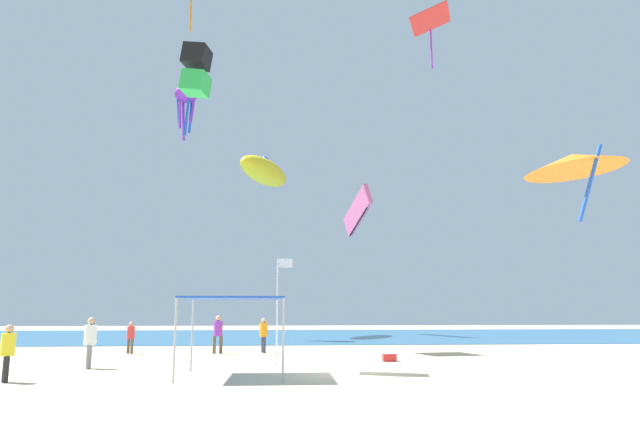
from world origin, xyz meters
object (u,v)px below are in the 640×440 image
at_px(person_near_tent, 90,338).
at_px(cooler_box, 389,357).
at_px(kite_delta_orange, 573,162).
at_px(banner_flag, 279,302).
at_px(person_leftmost, 131,335).
at_px(kite_box_black, 196,70).
at_px(person_rightmost, 218,331).
at_px(kite_diamond_red, 430,22).
at_px(kite_inflatable_yellow, 264,171).
at_px(canopy_tent, 235,301).
at_px(person_central, 8,348).
at_px(person_far_shore, 264,332).
at_px(kite_octopus_purple, 186,97).
at_px(kite_parafoil_pink, 358,212).

bearing_deg(person_near_tent, cooler_box, 84.42).
bearing_deg(kite_delta_orange, banner_flag, 111.42).
distance_m(person_leftmost, kite_box_black, 13.39).
xyz_separation_m(person_leftmost, person_rightmost, (4.33, -0.19, 0.18)).
distance_m(kite_diamond_red, kite_delta_orange, 13.33).
bearing_deg(kite_inflatable_yellow, kite_delta_orange, 59.32).
distance_m(canopy_tent, cooler_box, 8.02).
bearing_deg(kite_diamond_red, cooler_box, -10.63).
height_order(canopy_tent, person_rightmost, canopy_tent).
xyz_separation_m(person_central, person_far_shore, (7.36, 10.68, 0.02)).
bearing_deg(cooler_box, kite_octopus_purple, 123.86).
xyz_separation_m(person_far_shore, banner_flag, (0.80, -6.98, 1.43)).
bearing_deg(kite_octopus_purple, cooler_box, -49.52).
bearing_deg(banner_flag, person_near_tent, -179.90).
height_order(kite_inflatable_yellow, kite_box_black, kite_inflatable_yellow).
bearing_deg(person_leftmost, person_central, 123.75).
relative_size(person_central, banner_flag, 0.41).
bearing_deg(kite_inflatable_yellow, person_far_shore, 28.48).
xyz_separation_m(kite_inflatable_yellow, kite_delta_orange, (15.12, -22.95, -5.38)).
xyz_separation_m(person_near_tent, kite_parafoil_pink, (13.80, 25.71, 9.75)).
distance_m(canopy_tent, person_far_shore, 9.79).
bearing_deg(banner_flag, person_leftmost, 137.51).
bearing_deg(person_central, kite_delta_orange, -106.45).
bearing_deg(person_central, cooler_box, -97.51).
bearing_deg(kite_inflatable_yellow, person_leftmost, 8.27).
distance_m(kite_diamond_red, kite_octopus_purple, 20.80).
relative_size(banner_flag, kite_delta_orange, 0.77).
relative_size(person_rightmost, kite_octopus_purple, 0.43).
bearing_deg(person_rightmost, kite_delta_orange, 143.92).
bearing_deg(person_leftmost, kite_octopus_purple, -50.01).
relative_size(person_central, cooler_box, 2.99).
height_order(person_far_shore, banner_flag, banner_flag).
relative_size(kite_parafoil_pink, kite_delta_orange, 1.19).
bearing_deg(person_central, person_near_tent, -48.56).
xyz_separation_m(kite_parafoil_pink, kite_box_black, (-10.43, -25.03, 1.37)).
xyz_separation_m(cooler_box, kite_diamond_red, (4.31, 6.65, 19.39)).
xyz_separation_m(person_near_tent, person_leftmost, (-0.39, 6.80, -0.18)).
bearing_deg(kite_delta_orange, person_leftmost, 90.07).
height_order(banner_flag, kite_diamond_red, kite_diamond_red).
bearing_deg(canopy_tent, kite_box_black, 123.20).
relative_size(person_central, kite_diamond_red, 0.48).
relative_size(person_rightmost, kite_box_black, 0.84).
xyz_separation_m(person_far_shore, kite_octopus_purple, (-7.11, 13.74, 18.26)).
relative_size(person_leftmost, banner_flag, 0.38).
xyz_separation_m(person_central, kite_parafoil_pink, (14.95, 29.41, 9.85)).
relative_size(banner_flag, kite_box_black, 1.86).
bearing_deg(person_near_tent, kite_box_black, 86.34).
xyz_separation_m(person_far_shore, kite_delta_orange, (14.32, -4.93, 7.86)).
bearing_deg(kite_octopus_purple, kite_inflatable_yellow, 40.69).
distance_m(canopy_tent, banner_flag, 3.06).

